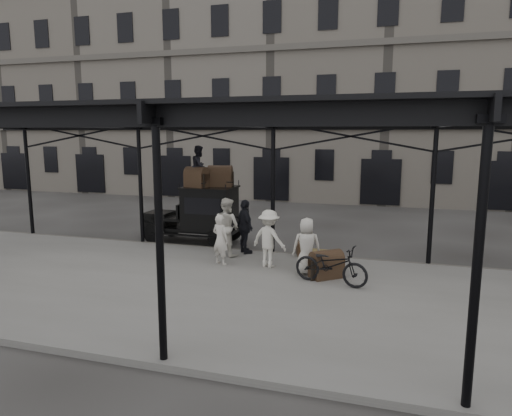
{
  "coord_description": "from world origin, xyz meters",
  "views": [
    {
      "loc": [
        3.78,
        -12.66,
        4.17
      ],
      "look_at": [
        -0.47,
        1.6,
        1.7
      ],
      "focal_mm": 32.0,
      "sensor_mm": 36.0,
      "label": 1
    }
  ],
  "objects_px": {
    "taxi": "(202,212)",
    "steamer_trunk_roof_near": "(197,179)",
    "steamer_trunk_platform": "(326,266)",
    "porter_official": "(245,227)",
    "porter_left": "(220,240)",
    "bicycle": "(331,265)"
  },
  "relations": [
    {
      "from": "porter_left",
      "to": "bicycle",
      "type": "height_order",
      "value": "porter_left"
    },
    {
      "from": "porter_left",
      "to": "porter_official",
      "type": "xyz_separation_m",
      "value": [
        0.32,
        1.48,
        0.13
      ]
    },
    {
      "from": "porter_official",
      "to": "steamer_trunk_roof_near",
      "type": "height_order",
      "value": "steamer_trunk_roof_near"
    },
    {
      "from": "porter_left",
      "to": "taxi",
      "type": "bearing_deg",
      "value": -38.33
    },
    {
      "from": "porter_left",
      "to": "bicycle",
      "type": "distance_m",
      "value": 3.61
    },
    {
      "from": "taxi",
      "to": "steamer_trunk_roof_near",
      "type": "bearing_deg",
      "value": -108.07
    },
    {
      "from": "porter_official",
      "to": "steamer_trunk_platform",
      "type": "bearing_deg",
      "value": -162.77
    },
    {
      "from": "taxi",
      "to": "bicycle",
      "type": "relative_size",
      "value": 1.8
    },
    {
      "from": "taxi",
      "to": "porter_official",
      "type": "height_order",
      "value": "taxi"
    },
    {
      "from": "steamer_trunk_roof_near",
      "to": "steamer_trunk_platform",
      "type": "distance_m",
      "value": 6.39
    },
    {
      "from": "taxi",
      "to": "steamer_trunk_platform",
      "type": "bearing_deg",
      "value": -32.54
    },
    {
      "from": "taxi",
      "to": "steamer_trunk_platform",
      "type": "height_order",
      "value": "taxi"
    },
    {
      "from": "porter_official",
      "to": "steamer_trunk_roof_near",
      "type": "bearing_deg",
      "value": 20.49
    },
    {
      "from": "steamer_trunk_platform",
      "to": "taxi",
      "type": "bearing_deg",
      "value": 108.01
    },
    {
      "from": "taxi",
      "to": "steamer_trunk_roof_near",
      "type": "xyz_separation_m",
      "value": [
        -0.08,
        -0.25,
        1.29
      ]
    },
    {
      "from": "porter_left",
      "to": "porter_official",
      "type": "distance_m",
      "value": 1.52
    },
    {
      "from": "porter_left",
      "to": "steamer_trunk_roof_near",
      "type": "distance_m",
      "value": 3.67
    },
    {
      "from": "bicycle",
      "to": "steamer_trunk_roof_near",
      "type": "height_order",
      "value": "steamer_trunk_roof_near"
    },
    {
      "from": "bicycle",
      "to": "steamer_trunk_platform",
      "type": "bearing_deg",
      "value": 32.84
    },
    {
      "from": "porter_official",
      "to": "porter_left",
      "type": "bearing_deg",
      "value": 126.68
    },
    {
      "from": "porter_left",
      "to": "steamer_trunk_roof_near",
      "type": "relative_size",
      "value": 1.84
    },
    {
      "from": "porter_left",
      "to": "steamer_trunk_platform",
      "type": "height_order",
      "value": "porter_left"
    }
  ]
}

